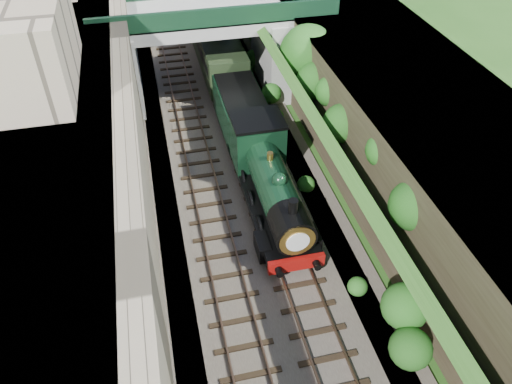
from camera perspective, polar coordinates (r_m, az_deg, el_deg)
ground at (r=21.07m, az=5.57°, el=-20.98°), size 160.00×160.00×0.00m
trackbed at (r=34.87m, az=-4.40°, el=8.40°), size 10.00×90.00×0.20m
retaining_wall at (r=32.98m, az=-14.36°, el=12.05°), size 1.00×90.00×7.00m
street_plateau_left at (r=33.31m, az=-20.42°, el=11.03°), size 6.00×90.00×7.00m
street_plateau_right at (r=35.83m, az=10.96°, el=14.22°), size 8.00×90.00×6.25m
embankment_slope at (r=32.72m, az=4.94°, el=11.67°), size 4.30×90.00×6.36m
track_left at (r=34.62m, az=-7.70°, el=8.16°), size 2.50×90.00×0.20m
track_right at (r=34.96m, az=-2.45°, el=8.86°), size 2.50×90.00×0.20m
road_bridge at (r=36.69m, az=-4.31°, el=17.09°), size 16.00×6.40×7.25m
building_near at (r=25.77m, az=-25.04°, el=15.14°), size 4.00×8.00×4.00m
tree at (r=33.11m, az=6.01°, el=15.42°), size 3.60×3.80×6.60m
locomotive at (r=26.19m, az=1.64°, el=1.08°), size 3.10×10.22×3.83m
tender at (r=32.22m, az=-1.67°, el=8.77°), size 2.70×6.00×3.05m
coach_front at (r=43.15m, az=-5.30°, el=17.75°), size 2.90×18.00×3.70m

